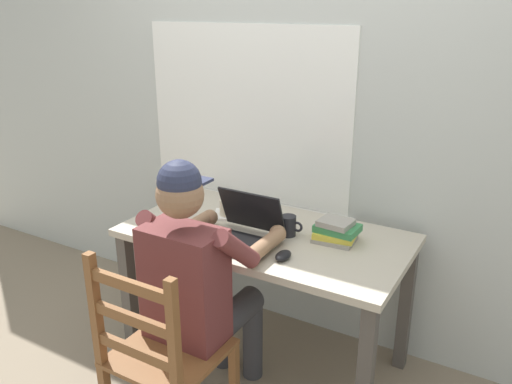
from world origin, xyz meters
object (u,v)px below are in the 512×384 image
(wooden_chair, at_px, (161,357))
(coffee_mug_white, at_px, (227,208))
(desk, at_px, (265,251))
(computer_mouse, at_px, (283,256))
(laptop, at_px, (242,230))
(seated_person, at_px, (200,278))
(coffee_mug_dark, at_px, (289,226))
(book_stack_main, at_px, (336,231))
(landscape_photo_print, at_px, (234,205))

(wooden_chair, height_order, coffee_mug_white, wooden_chair)
(desk, bearing_deg, computer_mouse, -45.55)
(laptop, bearing_deg, seated_person, -95.99)
(coffee_mug_dark, bearing_deg, desk, -168.01)
(coffee_mug_dark, bearing_deg, coffee_mug_white, 172.94)
(coffee_mug_dark, bearing_deg, wooden_chair, -104.76)
(computer_mouse, bearing_deg, wooden_chair, -119.35)
(desk, distance_m, book_stack_main, 0.37)
(seated_person, bearing_deg, coffee_mug_white, 110.21)
(coffee_mug_dark, bearing_deg, laptop, -135.13)
(wooden_chair, distance_m, laptop, 0.67)
(coffee_mug_white, height_order, landscape_photo_print, coffee_mug_white)
(computer_mouse, xyz_separation_m, landscape_photo_print, (-0.52, 0.43, -0.02))
(wooden_chair, xyz_separation_m, book_stack_main, (0.41, 0.80, 0.34))
(wooden_chair, relative_size, landscape_photo_print, 7.17)
(laptop, bearing_deg, computer_mouse, -15.28)
(seated_person, height_order, book_stack_main, seated_person)
(coffee_mug_white, bearing_deg, coffee_mug_dark, -7.06)
(wooden_chair, bearing_deg, book_stack_main, 62.59)
(wooden_chair, xyz_separation_m, landscape_photo_print, (-0.24, 0.94, 0.29))
(coffee_mug_dark, distance_m, book_stack_main, 0.23)
(coffee_mug_dark, bearing_deg, computer_mouse, -68.73)
(landscape_photo_print, bearing_deg, seated_person, -85.03)
(coffee_mug_dark, height_order, landscape_photo_print, coffee_mug_dark)
(wooden_chair, bearing_deg, coffee_mug_dark, 75.24)
(desk, bearing_deg, seated_person, -100.54)
(coffee_mug_white, distance_m, book_stack_main, 0.60)
(laptop, bearing_deg, wooden_chair, -93.09)
(laptop, height_order, coffee_mug_dark, laptop)
(desk, bearing_deg, laptop, -109.78)
(book_stack_main, bearing_deg, laptop, -150.15)
(coffee_mug_dark, bearing_deg, landscape_photo_print, 155.30)
(wooden_chair, bearing_deg, computer_mouse, 60.65)
(wooden_chair, relative_size, book_stack_main, 4.42)
(computer_mouse, height_order, book_stack_main, book_stack_main)
(wooden_chair, xyz_separation_m, coffee_mug_white, (-0.19, 0.79, 0.34))
(seated_person, relative_size, computer_mouse, 12.36)
(laptop, bearing_deg, coffee_mug_white, 136.01)
(laptop, distance_m, landscape_photo_print, 0.46)
(computer_mouse, relative_size, coffee_mug_white, 0.89)
(desk, bearing_deg, coffee_mug_dark, 11.99)
(wooden_chair, height_order, laptop, laptop)
(landscape_photo_print, bearing_deg, desk, -49.91)
(coffee_mug_white, xyz_separation_m, book_stack_main, (0.60, 0.01, 0.00))
(desk, distance_m, laptop, 0.21)
(wooden_chair, relative_size, coffee_mug_white, 8.26)
(laptop, xyz_separation_m, book_stack_main, (0.38, 0.22, -0.00))
(desk, xyz_separation_m, landscape_photo_print, (-0.32, 0.22, 0.10))
(computer_mouse, relative_size, book_stack_main, 0.47)
(desk, distance_m, computer_mouse, 0.32)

